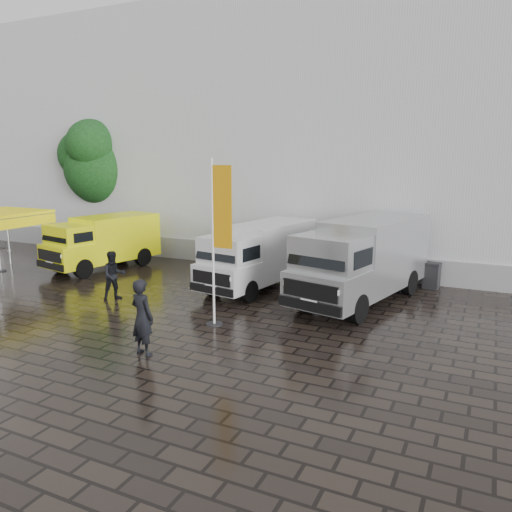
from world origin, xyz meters
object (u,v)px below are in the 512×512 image
Objects in this scene: van_yellow at (103,243)px; van_white at (259,257)px; van_silver at (362,262)px; cocktail_table at (0,260)px; person_tent at (114,275)px; person_front at (142,317)px; flagpole at (218,235)px; wheelie_bin at (432,275)px.

van_white is at bearing 11.90° from van_yellow.
van_silver reaches higher than cocktail_table.
van_yellow is 2.94× the size of person_tent.
person_front reaches higher than person_tent.
van_white is at bearing -15.00° from person_tent.
flagpole reaches higher than van_yellow.
van_yellow is 9.69m from flagpole.
van_white is 5.32× the size of cocktail_table.
person_front is (0.15, -7.17, -0.22)m from van_white.
flagpole is 4.67× the size of cocktail_table.
person_tent is (7.47, -1.22, 0.33)m from cocktail_table.
wheelie_bin is 11.78m from person_tent.
flagpole is (0.80, -4.42, 1.52)m from van_white.
wheelie_bin is (17.36, 5.16, -0.03)m from cocktail_table.
van_white is (7.67, -0.01, 0.05)m from van_yellow.
wheelie_bin is at bearing -24.40° from person_tent.
cocktail_table is (-11.39, -2.34, -0.69)m from van_white.
person_tent is at bearing -28.82° from person_front.
wheelie_bin is 0.58× the size of person_tent.
van_silver is 3.30× the size of person_front.
flagpole is 3.32m from person_front.
van_yellow is 4.45m from cocktail_table.
wheelie_bin is (5.97, 2.82, -0.71)m from van_white.
person_tent is at bearing -143.97° from van_silver.
flagpole is (-3.18, -4.24, 1.32)m from van_silver.
person_front is (-5.82, -9.99, 0.49)m from wheelie_bin.
van_yellow is at bearing -171.01° from van_white.
van_yellow is 1.03× the size of flagpole.
van_white is at bearing -148.34° from wheelie_bin.
van_silver reaches higher than person_tent.
van_yellow reaches higher than wheelie_bin.
van_white is at bearing 100.23° from flagpole.
cocktail_table is (-12.19, 2.08, -2.21)m from flagpole.
van_silver is 7.98m from person_front.
van_yellow is 10.62m from person_front.
van_white is 4.74m from flagpole.
van_silver is 1.33× the size of flagpole.
van_silver is at bearing 7.99° from cocktail_table.
wheelie_bin is 0.50× the size of person_front.
person_front is at bearing -22.72° from cocktail_table.
van_yellow is 4.80× the size of cocktail_table.
cocktail_table is 7.57m from person_tent.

